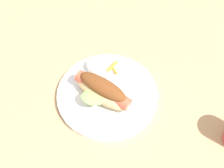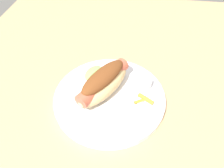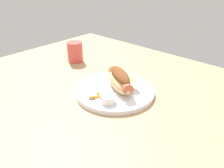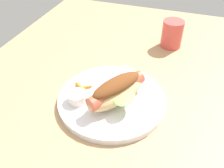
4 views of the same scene
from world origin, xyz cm
name	(u,v)px [view 3 (image 3 of 4)]	position (x,y,z in cm)	size (l,w,h in cm)	color
ground_plane	(113,92)	(0.00, 0.00, -0.90)	(120.00, 90.00, 1.80)	tan
plate	(115,91)	(-1.99, 1.51, 0.80)	(26.60, 26.60, 1.60)	white
hot_dog	(120,79)	(-2.99, -0.19, 4.93)	(17.02, 13.37, 6.58)	#DBB77A
sauce_ramekin	(108,99)	(-5.96, 9.01, 2.79)	(4.67, 4.67, 2.39)	white
fork	(91,88)	(4.04, 6.69, 1.80)	(14.59, 8.66, 0.40)	silver
knife	(95,86)	(4.30, 4.50, 1.78)	(15.81, 1.40, 0.36)	silver
carrot_garnish	(96,96)	(-1.31, 9.74, 2.06)	(3.31, 4.69, 0.99)	orange
drinking_cup	(75,52)	(30.34, -8.21, 4.43)	(6.79, 6.79, 8.86)	#D84C47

